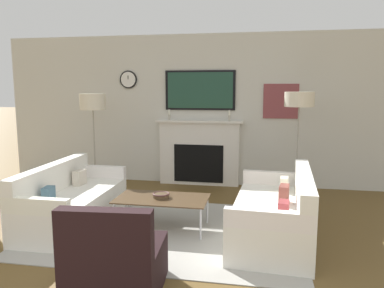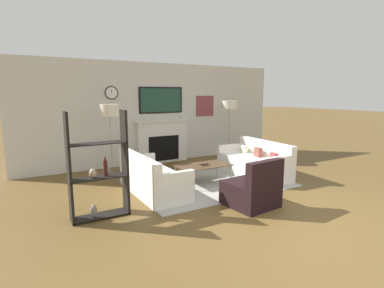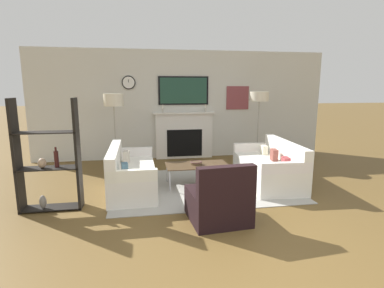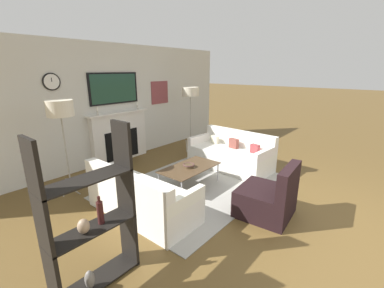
# 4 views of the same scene
# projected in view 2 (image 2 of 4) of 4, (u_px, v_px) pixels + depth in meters

# --- Properties ---
(ground_plane) EXTENTS (60.00, 60.00, 0.00)m
(ground_plane) POSITION_uv_depth(u_px,v_px,m) (306.00, 229.00, 4.23)
(ground_plane) COLOR brown
(fireplace_wall) EXTENTS (7.45, 0.28, 2.70)m
(fireplace_wall) POSITION_uv_depth(u_px,v_px,m) (161.00, 117.00, 8.24)
(fireplace_wall) COLOR silver
(fireplace_wall) RESTS_ON ground_plane
(area_rug) EXTENTS (3.19, 2.32, 0.01)m
(area_rug) POSITION_uv_depth(u_px,v_px,m) (208.00, 183.00, 6.39)
(area_rug) COLOR #9D9B93
(area_rug) RESTS_ON ground_plane
(couch_left) EXTENTS (0.78, 1.79, 0.77)m
(couch_left) POSITION_uv_depth(u_px,v_px,m) (152.00, 179.00, 5.71)
(couch_left) COLOR white
(couch_left) RESTS_ON ground_plane
(couch_right) EXTENTS (0.96, 1.86, 0.79)m
(couch_right) POSITION_uv_depth(u_px,v_px,m) (255.00, 163.00, 6.98)
(couch_right) COLOR white
(couch_right) RESTS_ON ground_plane
(armchair) EXTENTS (0.81, 0.82, 0.84)m
(armchair) POSITION_uv_depth(u_px,v_px,m) (252.00, 191.00, 5.04)
(armchair) COLOR black
(armchair) RESTS_ON ground_plane
(coffee_table) EXTENTS (1.14, 0.63, 0.40)m
(coffee_table) POSITION_uv_depth(u_px,v_px,m) (204.00, 166.00, 6.32)
(coffee_table) COLOR #4C3823
(coffee_table) RESTS_ON ground_plane
(decorative_bowl) EXTENTS (0.21, 0.21, 0.06)m
(decorative_bowl) POSITION_uv_depth(u_px,v_px,m) (203.00, 163.00, 6.32)
(decorative_bowl) COLOR #4D3A26
(decorative_bowl) RESTS_ON coffee_table
(floor_lamp_left) EXTENTS (0.42, 0.42, 1.66)m
(floor_lamp_left) POSITION_uv_depth(u_px,v_px,m) (110.00, 111.00, 6.59)
(floor_lamp_left) COLOR #9E998E
(floor_lamp_left) RESTS_ON ground_plane
(floor_lamp_right) EXTENTS (0.44, 0.44, 1.70)m
(floor_lamp_right) POSITION_uv_depth(u_px,v_px,m) (229.00, 106.00, 8.20)
(floor_lamp_right) COLOR #9E998E
(floor_lamp_right) RESTS_ON ground_plane
(shelf_unit) EXTENTS (0.87, 0.28, 1.64)m
(shelf_unit) POSITION_uv_depth(u_px,v_px,m) (98.00, 171.00, 4.50)
(shelf_unit) COLOR black
(shelf_unit) RESTS_ON ground_plane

